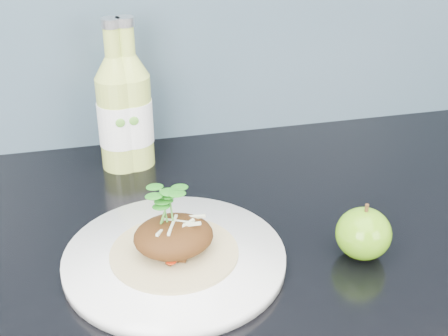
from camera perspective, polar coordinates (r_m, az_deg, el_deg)
The scene contains 5 objects.
dinner_plate at distance 0.82m, azimuth -4.54°, elevation -8.27°, with size 0.35×0.35×0.02m.
pork_taco at distance 0.79m, azimuth -4.64°, elevation -6.12°, with size 0.17×0.17×0.10m.
green_apple at distance 0.83m, azimuth 12.63°, elevation -5.87°, with size 0.10×0.10×0.08m.
cider_bottle_left at distance 1.02m, azimuth -9.64°, elevation 4.95°, with size 0.08×0.08×0.25m.
cider_bottle_right at distance 1.03m, azimuth -8.44°, elevation 5.14°, with size 0.09×0.09×0.25m.
Camera 1 is at (-0.09, 0.95, 1.39)m, focal length 50.00 mm.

